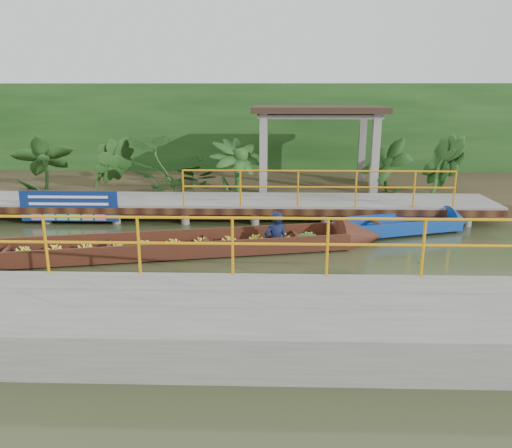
{
  "coord_description": "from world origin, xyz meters",
  "views": [
    {
      "loc": [
        1.43,
        -11.08,
        3.69
      ],
      "look_at": [
        1.09,
        0.5,
        0.6
      ],
      "focal_mm": 35.0,
      "sensor_mm": 36.0,
      "label": 1
    }
  ],
  "objects": [
    {
      "name": "near_dock",
      "position": [
        1.0,
        -4.2,
        0.3
      ],
      "size": [
        18.0,
        2.4,
        1.73
      ],
      "color": "slate",
      "rests_on": "ground"
    },
    {
      "name": "far_dock",
      "position": [
        0.02,
        3.43,
        0.48
      ],
      "size": [
        16.0,
        2.06,
        1.66
      ],
      "color": "slate",
      "rests_on": "ground"
    },
    {
      "name": "pavilion",
      "position": [
        3.0,
        6.3,
        2.82
      ],
      "size": [
        4.4,
        3.0,
        3.0
      ],
      "color": "slate",
      "rests_on": "ground"
    },
    {
      "name": "vendor_boat",
      "position": [
        -0.91,
        -0.0,
        0.21
      ],
      "size": [
        11.08,
        3.36,
        2.11
      ],
      "rotation": [
        0.0,
        0.0,
        0.21
      ],
      "color": "#36160E",
      "rests_on": "ground"
    },
    {
      "name": "ground",
      "position": [
        0.0,
        0.0,
        0.0
      ],
      "size": [
        80.0,
        80.0,
        0.0
      ],
      "primitive_type": "plane",
      "color": "#30361B",
      "rests_on": "ground"
    },
    {
      "name": "land_strip",
      "position": [
        0.0,
        7.5,
        0.23
      ],
      "size": [
        30.0,
        8.0,
        0.45
      ],
      "primitive_type": "cube",
      "color": "#34291A",
      "rests_on": "ground"
    },
    {
      "name": "tropical_plants",
      "position": [
        0.04,
        5.3,
        1.49
      ],
      "size": [
        14.66,
        1.66,
        2.08
      ],
      "color": "#163E13",
      "rests_on": "ground"
    },
    {
      "name": "foliage_backdrop",
      "position": [
        0.0,
        10.0,
        2.0
      ],
      "size": [
        30.0,
        0.8,
        4.0
      ],
      "primitive_type": "cube",
      "color": "#163E13",
      "rests_on": "ground"
    },
    {
      "name": "moored_blue_boat",
      "position": [
        5.75,
        2.22,
        0.17
      ],
      "size": [
        4.02,
        2.16,
        0.93
      ],
      "rotation": [
        0.0,
        0.0,
        0.32
      ],
      "color": "navy",
      "rests_on": "ground"
    },
    {
      "name": "blue_banner",
      "position": [
        -4.25,
        2.48,
        0.56
      ],
      "size": [
        2.79,
        0.04,
        0.87
      ],
      "color": "navy",
      "rests_on": "ground"
    }
  ]
}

